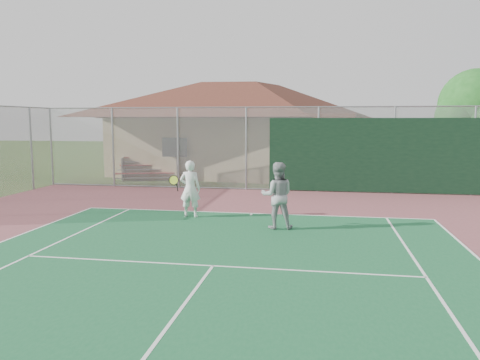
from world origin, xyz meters
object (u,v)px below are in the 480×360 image
(bleachers, at_px, (150,168))
(player_white_front, at_px, (190,189))
(clubhouse, at_px, (242,119))
(tree, at_px, (478,107))
(player_grey_back, at_px, (277,196))

(bleachers, relative_size, player_white_front, 1.98)
(clubhouse, height_order, player_white_front, clubhouse)
(player_white_front, bearing_deg, clubhouse, -89.02)
(tree, bearing_deg, bleachers, -177.82)
(tree, height_order, player_grey_back, tree)
(tree, distance_m, player_grey_back, 13.50)
(clubhouse, height_order, bleachers, clubhouse)
(clubhouse, bearing_deg, bleachers, -131.05)
(clubhouse, distance_m, bleachers, 5.96)
(bleachers, height_order, tree, tree)
(player_white_front, xyz_separation_m, player_grey_back, (2.76, -1.07, 0.04))
(tree, height_order, player_white_front, tree)
(bleachers, distance_m, player_white_front, 9.91)
(player_white_front, bearing_deg, player_grey_back, 157.47)
(clubhouse, relative_size, player_grey_back, 8.16)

